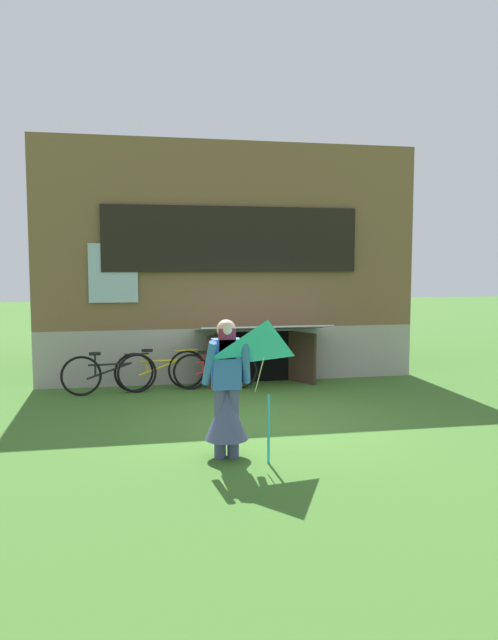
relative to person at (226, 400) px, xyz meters
The scene contains 7 objects.
ground_plane 1.96m from the person, 62.21° to the left, with size 60.00×60.00×0.00m, color #3D6B28.
log_house 7.23m from the person, 83.07° to the left, with size 7.49×5.88×4.68m.
person is the anchor object (origin of this frame).
kite 0.89m from the person, 51.54° to the right, with size 0.89×0.84×1.63m.
bicycle_red 4.06m from the person, 83.90° to the left, with size 1.57×0.20×0.72m.
bicycle_yellow 4.17m from the person, 97.95° to the left, with size 1.70×0.29×0.78m.
bicycle_black 4.22m from the person, 110.79° to the left, with size 1.68×0.19×0.77m.
Camera 1 is at (-1.97, -8.70, 2.34)m, focal length 34.28 mm.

